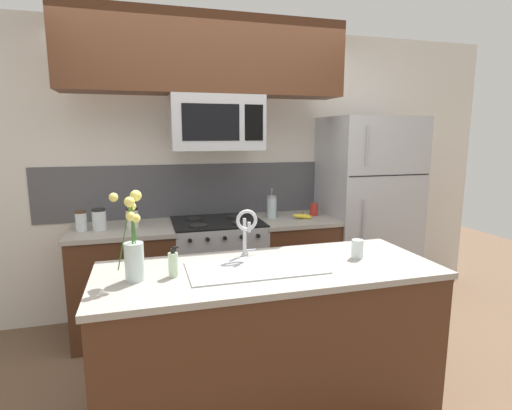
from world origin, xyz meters
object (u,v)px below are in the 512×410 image
(stove_range, at_px, (218,272))
(storage_jar_short, at_px, (132,218))
(dish_soap_bottle, at_px, (173,264))
(spare_glass, at_px, (357,249))
(french_press, at_px, (272,207))
(coffee_tin, at_px, (314,209))
(storage_jar_tall, at_px, (81,221))
(sink_faucet, at_px, (246,227))
(microwave, at_px, (216,123))
(refrigerator, at_px, (365,213))
(flower_vase, at_px, (134,251))
(banana_bunch, at_px, (303,216))
(storage_jar_medium, at_px, (99,219))

(stove_range, relative_size, storage_jar_short, 5.69)
(storage_jar_short, distance_m, dish_soap_bottle, 1.26)
(storage_jar_short, distance_m, spare_glass, 1.81)
(french_press, bearing_deg, coffee_tin, -1.39)
(storage_jar_tall, height_order, sink_faucet, sink_faucet)
(storage_jar_short, bearing_deg, microwave, -0.64)
(refrigerator, height_order, storage_jar_tall, refrigerator)
(spare_glass, bearing_deg, flower_vase, -179.16)
(flower_vase, bearing_deg, dish_soap_bottle, -0.94)
(microwave, bearing_deg, stove_range, 90.16)
(french_press, height_order, coffee_tin, french_press)
(microwave, xyz_separation_m, banana_bunch, (0.77, -0.04, -0.82))
(storage_jar_tall, distance_m, banana_bunch, 1.86)
(microwave, bearing_deg, coffee_tin, 4.39)
(storage_jar_tall, bearing_deg, banana_bunch, -1.56)
(stove_range, xyz_separation_m, storage_jar_short, (-0.70, -0.01, 0.53))
(storage_jar_medium, relative_size, banana_bunch, 0.90)
(storage_jar_medium, distance_m, flower_vase, 1.26)
(coffee_tin, bearing_deg, dish_soap_bottle, -136.84)
(refrigerator, distance_m, storage_jar_short, 2.16)
(refrigerator, bearing_deg, storage_jar_short, -179.12)
(stove_range, bearing_deg, french_press, 6.68)
(refrigerator, distance_m, flower_vase, 2.48)
(spare_glass, xyz_separation_m, flower_vase, (-1.31, -0.02, 0.10))
(storage_jar_short, relative_size, flower_vase, 0.35)
(refrigerator, distance_m, banana_bunch, 0.69)
(microwave, distance_m, refrigerator, 1.68)
(storage_jar_short, height_order, banana_bunch, storage_jar_short)
(storage_jar_tall, height_order, french_press, french_press)
(storage_jar_short, relative_size, sink_faucet, 0.53)
(storage_jar_tall, bearing_deg, flower_vase, -71.41)
(coffee_tin, bearing_deg, spare_glass, -102.51)
(spare_glass, bearing_deg, stove_range, 117.45)
(storage_jar_medium, distance_m, dish_soap_bottle, 1.32)
(storage_jar_medium, distance_m, storage_jar_short, 0.25)
(microwave, xyz_separation_m, refrigerator, (1.46, 0.04, -0.84))
(storage_jar_tall, relative_size, coffee_tin, 1.43)
(microwave, height_order, coffee_tin, microwave)
(storage_jar_short, bearing_deg, flower_vase, -88.42)
(refrigerator, bearing_deg, stove_range, -179.21)
(stove_range, bearing_deg, flower_vase, -117.91)
(french_press, height_order, flower_vase, flower_vase)
(stove_range, xyz_separation_m, storage_jar_medium, (-0.95, -0.03, 0.53))
(refrigerator, height_order, sink_faucet, refrigerator)
(sink_faucet, xyz_separation_m, dish_soap_bottle, (-0.46, -0.20, -0.13))
(stove_range, bearing_deg, sink_faucet, -90.67)
(storage_jar_medium, height_order, flower_vase, flower_vase)
(stove_range, height_order, storage_jar_tall, storage_jar_tall)
(microwave, distance_m, dish_soap_bottle, 1.53)
(microwave, bearing_deg, storage_jar_short, 179.36)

